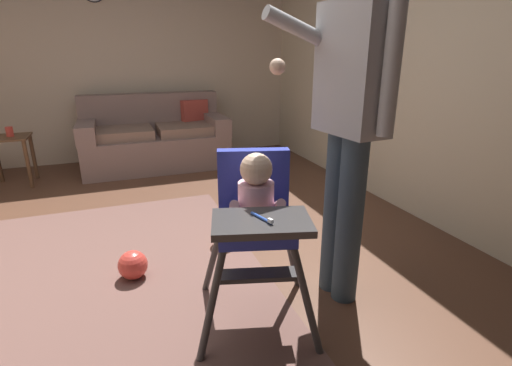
{
  "coord_description": "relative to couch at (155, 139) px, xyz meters",
  "views": [
    {
      "loc": [
        -0.19,
        -2.37,
        1.33
      ],
      "look_at": [
        0.41,
        -0.75,
        0.74
      ],
      "focal_mm": 26.79,
      "sensor_mm": 36.0,
      "label": 1
    }
  ],
  "objects": [
    {
      "name": "wall_far",
      "position": [
        -0.27,
        0.52,
        0.98
      ],
      "size": [
        5.12,
        0.06,
        2.62
      ],
      "primitive_type": "cube",
      "color": "beige",
      "rests_on": "ground"
    },
    {
      "name": "side_table",
      "position": [
        -1.5,
        -0.23,
        0.05
      ],
      "size": [
        0.4,
        0.4,
        0.52
      ],
      "color": "brown",
      "rests_on": "ground"
    },
    {
      "name": "high_chair",
      "position": [
        0.13,
        -3.16,
        0.29
      ],
      "size": [
        0.74,
        0.83,
        0.91
      ],
      "rotation": [
        0.0,
        0.0,
        -1.85
      ],
      "color": "#363333",
      "rests_on": "ground"
    },
    {
      "name": "toy_ball_second",
      "position": [
        0.19,
        -2.33,
        -0.25
      ],
      "size": [
        0.17,
        0.17,
        0.17
      ],
      "primitive_type": "sphere",
      "color": "gold",
      "rests_on": "ground"
    },
    {
      "name": "couch",
      "position": [
        0.0,
        0.0,
        0.0
      ],
      "size": [
        1.7,
        0.86,
        0.86
      ],
      "rotation": [
        0.0,
        0.0,
        -1.57
      ],
      "color": "#836962",
      "rests_on": "ground"
    },
    {
      "name": "ground",
      "position": [
        -0.27,
        -2.38,
        -0.38
      ],
      "size": [
        5.92,
        7.34,
        0.1
      ],
      "primitive_type": "cube",
      "color": "brown"
    },
    {
      "name": "adult_standing",
      "position": [
        0.66,
        -3.11,
        0.67
      ],
      "size": [
        0.54,
        0.5,
        1.76
      ],
      "rotation": [
        0.0,
        0.0,
        -3.05
      ],
      "color": "#344552",
      "rests_on": "ground"
    },
    {
      "name": "sippy_cup",
      "position": [
        -1.47,
        -0.23,
        0.24
      ],
      "size": [
        0.07,
        0.07,
        0.1
      ],
      "primitive_type": "cylinder",
      "color": "#D13D33",
      "rests_on": "side_table"
    },
    {
      "name": "area_rug",
      "position": [
        -0.56,
        -2.62,
        -0.33
      ],
      "size": [
        1.81,
        2.72,
        0.01
      ],
      "primitive_type": "cube",
      "color": "brown",
      "rests_on": "ground"
    },
    {
      "name": "wall_right",
      "position": [
        1.92,
        -2.08,
        0.98
      ],
      "size": [
        0.06,
        6.34,
        2.62
      ],
      "primitive_type": "cube",
      "color": "beige",
      "rests_on": "ground"
    },
    {
      "name": "toy_ball",
      "position": [
        -0.45,
        -2.54,
        -0.24
      ],
      "size": [
        0.18,
        0.18,
        0.18
      ],
      "primitive_type": "sphere",
      "color": "#D13D33",
      "rests_on": "ground"
    }
  ]
}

